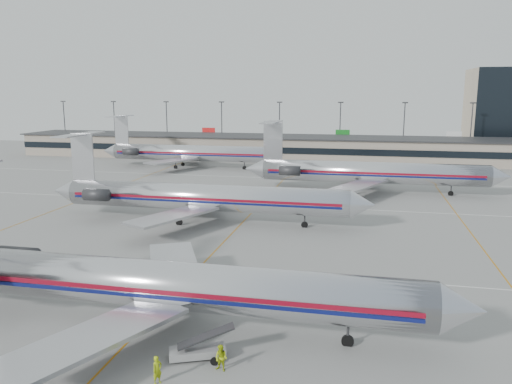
# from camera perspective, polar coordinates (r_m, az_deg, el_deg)

# --- Properties ---
(ground) EXTENTS (260.00, 260.00, 0.00)m
(ground) POSITION_cam_1_polar(r_m,az_deg,el_deg) (43.84, -10.65, -12.69)
(ground) COLOR gray
(ground) RESTS_ON ground
(apron_markings) EXTENTS (160.00, 0.15, 0.02)m
(apron_markings) POSITION_cam_1_polar(r_m,az_deg,el_deg) (52.51, -6.40, -8.46)
(apron_markings) COLOR silver
(apron_markings) RESTS_ON ground
(terminal) EXTENTS (162.00, 17.00, 6.25)m
(terminal) POSITION_cam_1_polar(r_m,az_deg,el_deg) (136.49, 5.43, 5.06)
(terminal) COLOR gray
(terminal) RESTS_ON ground
(light_mast_row) EXTENTS (163.60, 0.40, 15.28)m
(light_mast_row) POSITION_cam_1_polar(r_m,az_deg,el_deg) (149.94, 6.12, 7.67)
(light_mast_row) COLOR #38383D
(light_mast_row) RESTS_ON ground
(jet_foreground) EXTENTS (45.86, 27.00, 12.00)m
(jet_foreground) POSITION_cam_1_polar(r_m,az_deg,el_deg) (39.23, -11.72, -10.15)
(jet_foreground) COLOR silver
(jet_foreground) RESTS_ON ground
(jet_second_row) EXTENTS (46.44, 27.35, 12.16)m
(jet_second_row) POSITION_cam_1_polar(r_m,az_deg,el_deg) (69.66, -6.61, -0.55)
(jet_second_row) COLOR silver
(jet_second_row) RESTS_ON ground
(jet_third_row) EXTENTS (46.68, 28.71, 12.76)m
(jet_third_row) POSITION_cam_1_polar(r_m,az_deg,el_deg) (92.13, 12.54, 2.24)
(jet_third_row) COLOR silver
(jet_third_row) RESTS_ON ground
(jet_back_row) EXTENTS (45.68, 28.10, 12.49)m
(jet_back_row) POSITION_cam_1_polar(r_m,az_deg,el_deg) (121.71, -7.89, 4.48)
(jet_back_row) COLOR silver
(jet_back_row) RESTS_ON ground
(belt_loader) EXTENTS (4.59, 2.71, 2.36)m
(belt_loader) POSITION_cam_1_polar(r_m,az_deg,el_deg) (35.46, -6.58, -17.49)
(belt_loader) COLOR gray
(belt_loader) RESTS_ON ground
(ramp_worker_near) EXTENTS (0.70, 0.79, 1.81)m
(ramp_worker_near) POSITION_cam_1_polar(r_m,az_deg,el_deg) (33.11, -11.22, -19.33)
(ramp_worker_near) COLOR #A5BF12
(ramp_worker_near) RESTS_ON ground
(ramp_worker_far) EXTENTS (1.00, 0.87, 1.77)m
(ramp_worker_far) POSITION_cam_1_polar(r_m,az_deg,el_deg) (33.87, -4.00, -18.41)
(ramp_worker_far) COLOR #B4CB13
(ramp_worker_far) RESTS_ON ground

